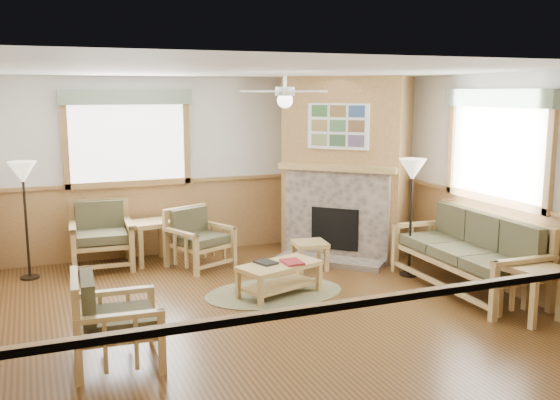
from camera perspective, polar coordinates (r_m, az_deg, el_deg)
name	(u,v)px	position (r m, az deg, el deg)	size (l,w,h in m)	color
floor	(271,311)	(7.26, -0.87, -10.12)	(6.00, 6.00, 0.01)	#4F3216
ceiling	(270,71)	(6.82, -0.94, 11.75)	(6.00, 6.00, 0.01)	white
wall_back	(201,165)	(9.74, -7.27, 3.17)	(6.00, 0.02, 2.70)	silver
wall_front	(431,263)	(4.31, 13.66, -5.58)	(6.00, 0.02, 2.70)	silver
wall_right	(487,180)	(8.45, 18.44, 1.71)	(0.02, 6.00, 2.70)	silver
wainscot	(270,264)	(7.09, -0.89, -5.90)	(6.00, 6.00, 1.10)	olive
fireplace	(347,166)	(9.61, 6.13, 3.09)	(2.20, 2.20, 2.70)	olive
window_back	(125,88)	(9.42, -13.95, 9.92)	(1.90, 0.16, 1.50)	white
window_right	(501,87)	(8.20, 19.59, 9.69)	(0.16, 1.90, 1.50)	white
ceiling_fan	(285,75)	(7.21, 0.46, 11.33)	(1.24, 1.24, 0.36)	white
sofa	(466,253)	(8.18, 16.64, -4.63)	(0.87, 2.12, 0.97)	tan
armchair_back_left	(101,236)	(9.18, -16.01, -3.15)	(0.83, 0.83, 0.94)	tan
armchair_back_right	(200,238)	(8.94, -7.34, -3.51)	(0.75, 0.75, 0.84)	tan
armchair_left	(117,319)	(5.98, -14.66, -10.48)	(0.77, 0.77, 0.86)	tan
coffee_table	(279,280)	(7.70, -0.07, -7.28)	(1.02, 0.51, 0.41)	tan
end_table_chairs	(151,242)	(9.31, -11.72, -3.78)	(0.56, 0.53, 0.62)	tan
end_table_sofa	(530,292)	(7.44, 21.88, -7.83)	(0.55, 0.53, 0.61)	tan
footstool	(310,255)	(8.85, 2.75, -5.06)	(0.45, 0.45, 0.39)	tan
braided_rug	(274,293)	(7.85, -0.53, -8.47)	(1.76, 1.76, 0.01)	brown
floor_lamp_left	(26,221)	(8.90, -22.21, -1.75)	(0.36, 0.36, 1.59)	black
floor_lamp_right	(411,218)	(8.57, 11.87, -1.58)	(0.37, 0.37, 1.61)	black
book_red	(292,261)	(7.65, 1.12, -5.59)	(0.22, 0.30, 0.03)	maroon
book_dark	(266,261)	(7.65, -1.31, -5.63)	(0.20, 0.27, 0.03)	black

